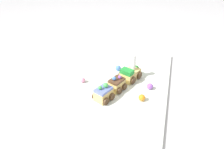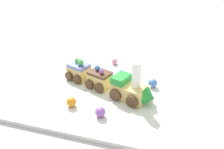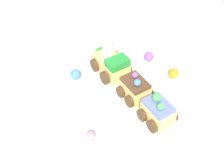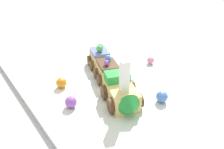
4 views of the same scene
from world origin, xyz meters
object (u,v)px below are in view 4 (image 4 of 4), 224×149
Objects in this scene: gumball_purple at (71,102)px; gumball_pink at (151,60)px; gumball_blue at (162,97)px; cake_car_blueberry at (100,58)px; gumball_orange at (61,83)px; cake_car_chocolate at (108,72)px; cake_train_locomotive at (123,94)px.

gumball_pink is (-0.04, 0.29, -0.00)m from gumball_purple.
gumball_blue is 0.19m from gumball_pink.
gumball_blue reaches higher than gumball_purple.
cake_car_blueberry is at bearing 127.60° from gumball_purple.
cake_car_chocolate is at bearing 70.69° from gumball_orange.
cake_car_chocolate is at bearing -179.98° from cake_train_locomotive.
gumball_purple is at bearing -51.28° from cake_car_chocolate.
gumball_blue reaches higher than gumball_pink.
gumball_purple is at bearing -32.53° from cake_car_blueberry.
cake_car_blueberry is 0.23m from gumball_blue.
cake_car_blueberry is 0.15m from gumball_orange.
cake_train_locomotive reaches higher than gumball_pink.
cake_train_locomotive reaches higher than gumball_purple.
cake_car_blueberry reaches higher than gumball_orange.
cake_train_locomotive is 5.86× the size of gumball_pink.
gumball_orange is 1.16× the size of gumball_pink.
cake_train_locomotive is 0.09m from gumball_blue.
gumball_purple is (0.05, -0.13, -0.01)m from cake_car_chocolate.
cake_car_chocolate reaches higher than gumball_orange.
gumball_pink is at bearing 78.16° from cake_car_blueberry.
cake_car_chocolate is 0.16m from gumball_pink.
gumball_orange is (0.04, -0.14, -0.01)m from cake_car_blueberry.
gumball_purple reaches higher than gumball_pink.
cake_train_locomotive is at bearing -120.61° from gumball_blue.
gumball_purple and gumball_orange have the same top height.
cake_train_locomotive is 0.17m from gumball_orange.
cake_car_blueberry is at bearing 180.00° from cake_train_locomotive.
cake_car_blueberry is (-0.08, 0.03, 0.00)m from cake_car_chocolate.
gumball_pink is (-0.11, 0.20, -0.02)m from cake_train_locomotive.
cake_train_locomotive reaches higher than cake_car_chocolate.
cake_train_locomotive is 1.59× the size of cake_car_blueberry.
cake_train_locomotive is 0.20m from cake_car_blueberry.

